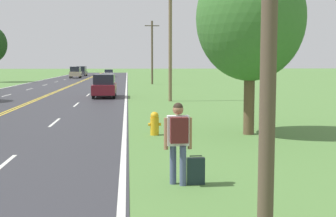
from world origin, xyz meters
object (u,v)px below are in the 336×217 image
(hitchhiker_person, at_px, (178,135))
(car_champagne_suv_approaching, at_px, (75,72))
(fire_hydrant, at_px, (155,123))
(car_dark_grey_van_mid_far, at_px, (82,71))
(suitcase, at_px, (196,171))
(car_maroon_suv_nearest, at_px, (104,85))
(car_white_hatchback_mid_near, at_px, (109,73))
(tree_left_verge, at_px, (250,19))

(hitchhiker_person, xyz_separation_m, car_champagne_suv_approaching, (-10.10, 72.27, -0.08))
(fire_hydrant, distance_m, car_dark_grey_van_mid_far, 77.94)
(suitcase, height_order, car_maroon_suv_nearest, car_maroon_suv_nearest)
(car_white_hatchback_mid_near, xyz_separation_m, car_dark_grey_van_mid_far, (-5.59, 5.89, 0.26))
(tree_left_verge, relative_size, car_white_hatchback_mid_near, 1.54)
(fire_hydrant, bearing_deg, hitchhiker_person, -89.16)
(car_maroon_suv_nearest, distance_m, car_champagne_suv_approaching, 46.44)
(suitcase, height_order, car_champagne_suv_approaching, car_champagne_suv_approaching)
(fire_hydrant, distance_m, car_champagne_suv_approaching, 65.83)
(car_maroon_suv_nearest, height_order, car_champagne_suv_approaching, car_champagne_suv_approaching)
(tree_left_verge, relative_size, car_dark_grey_van_mid_far, 1.40)
(hitchhiker_person, relative_size, fire_hydrant, 2.09)
(hitchhiker_person, xyz_separation_m, tree_left_verge, (3.45, 7.09, 3.20))
(car_maroon_suv_nearest, bearing_deg, fire_hydrant, 8.29)
(fire_hydrant, xyz_separation_m, car_white_hatchback_mid_near, (-4.54, 71.39, 0.30))
(car_champagne_suv_approaching, bearing_deg, car_dark_grey_van_mid_far, -0.47)
(hitchhiker_person, xyz_separation_m, car_maroon_suv_nearest, (-2.88, 26.39, -0.18))
(fire_hydrant, height_order, car_white_hatchback_mid_near, car_white_hatchback_mid_near)
(fire_hydrant, bearing_deg, car_dark_grey_van_mid_far, 97.46)
(car_maroon_suv_nearest, bearing_deg, suitcase, 7.15)
(car_maroon_suv_nearest, bearing_deg, hitchhiker_person, 6.29)
(car_maroon_suv_nearest, bearing_deg, car_white_hatchback_mid_near, -178.02)
(suitcase, height_order, car_white_hatchback_mid_near, car_white_hatchback_mid_near)
(fire_hydrant, height_order, car_maroon_suv_nearest, car_maroon_suv_nearest)
(tree_left_verge, bearing_deg, car_white_hatchback_mid_near, 96.45)
(suitcase, distance_m, car_maroon_suv_nearest, 26.56)
(fire_hydrant, bearing_deg, car_maroon_suv_nearest, 98.24)
(hitchhiker_person, bearing_deg, car_white_hatchback_mid_near, 1.80)
(suitcase, bearing_deg, fire_hydrant, 2.43)
(car_white_hatchback_mid_near, bearing_deg, suitcase, 0.91)
(suitcase, bearing_deg, car_dark_grey_van_mid_far, 5.59)
(suitcase, distance_m, car_white_hatchback_mid_near, 78.71)
(fire_hydrant, bearing_deg, suitcase, -85.99)
(hitchhiker_person, distance_m, fire_hydrant, 7.23)
(hitchhiker_person, height_order, suitcase, hitchhiker_person)
(tree_left_verge, xyz_separation_m, car_white_hatchback_mid_near, (-8.09, 71.50, -3.57))
(tree_left_verge, height_order, car_champagne_suv_approaching, tree_left_verge)
(fire_hydrant, xyz_separation_m, car_champagne_suv_approaching, (-9.99, 65.07, 0.59))
(car_dark_grey_van_mid_far, bearing_deg, car_white_hatchback_mid_near, -135.24)
(car_champagne_suv_approaching, distance_m, car_dark_grey_van_mid_far, 12.21)
(tree_left_verge, bearing_deg, car_champagne_suv_approaching, 101.74)
(tree_left_verge, distance_m, car_white_hatchback_mid_near, 72.04)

